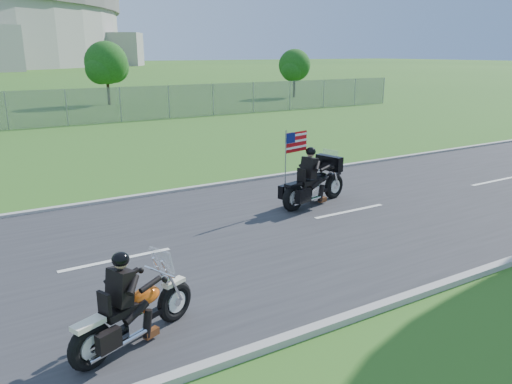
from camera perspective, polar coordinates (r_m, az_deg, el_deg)
ground at (r=10.88m, az=-5.46°, el=-5.77°), size 420.00×420.00×0.00m
road at (r=10.87m, az=-5.46°, el=-5.67°), size 120.00×8.00×0.04m
curb_north at (r=14.45m, az=-12.46°, el=-0.40°), size 120.00×0.18×0.12m
curb_south at (r=7.76m, az=8.09°, el=-14.87°), size 120.00×0.18×0.12m
tree_fence_near at (r=40.56m, az=-16.69°, el=13.72°), size 3.52×3.28×4.75m
tree_fence_far at (r=45.60m, az=4.44°, el=14.06°), size 3.08×2.87×4.20m
motorcycle_lead at (r=7.32m, az=-13.84°, el=-13.47°), size 2.05×1.06×1.45m
motorcycle_follow at (r=13.33m, az=6.67°, el=0.76°), size 2.38×1.01×2.01m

